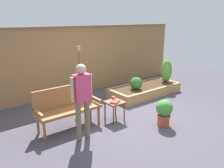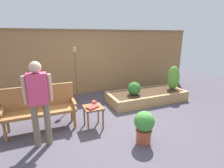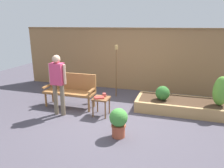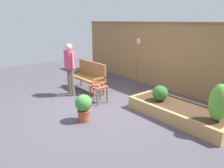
# 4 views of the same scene
# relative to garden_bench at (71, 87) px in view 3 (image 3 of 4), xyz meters

# --- Properties ---
(ground_plane) EXTENTS (14.00, 14.00, 0.00)m
(ground_plane) POSITION_rel_garden_bench_xyz_m (1.45, -0.55, -0.54)
(ground_plane) COLOR #47424C
(fence_back) EXTENTS (8.40, 0.14, 2.16)m
(fence_back) POSITION_rel_garden_bench_xyz_m (1.45, 2.05, 0.55)
(fence_back) COLOR olive
(fence_back) RESTS_ON ground_plane
(garden_bench) EXTENTS (1.44, 0.48, 0.94)m
(garden_bench) POSITION_rel_garden_bench_xyz_m (0.00, 0.00, 0.00)
(garden_bench) COLOR #936033
(garden_bench) RESTS_ON ground_plane
(side_table) EXTENTS (0.40, 0.40, 0.48)m
(side_table) POSITION_rel_garden_bench_xyz_m (1.05, -0.38, -0.15)
(side_table) COLOR brown
(side_table) RESTS_ON ground_plane
(cup_on_table) EXTENTS (0.12, 0.08, 0.09)m
(cup_on_table) POSITION_rel_garden_bench_xyz_m (1.10, -0.28, -0.02)
(cup_on_table) COLOR #CC4C47
(cup_on_table) RESTS_ON side_table
(book_on_table) EXTENTS (0.28, 0.26, 0.04)m
(book_on_table) POSITION_rel_garden_bench_xyz_m (1.02, -0.44, -0.05)
(book_on_table) COLOR #B2332D
(book_on_table) RESTS_ON side_table
(potted_boxwood) EXTENTS (0.38, 0.38, 0.63)m
(potted_boxwood) POSITION_rel_garden_bench_xyz_m (1.76, -1.30, -0.19)
(potted_boxwood) COLOR #A84C33
(potted_boxwood) RESTS_ON ground_plane
(raised_planter_bed) EXTENTS (2.40, 1.00, 0.30)m
(raised_planter_bed) POSITION_rel_garden_bench_xyz_m (3.03, 0.52, -0.39)
(raised_planter_bed) COLOR #AD8451
(raised_planter_bed) RESTS_ON ground_plane
(shrub_near_bench) EXTENTS (0.38, 0.38, 0.38)m
(shrub_near_bench) POSITION_rel_garden_bench_xyz_m (2.52, 0.42, -0.05)
(shrub_near_bench) COLOR brown
(shrub_near_bench) RESTS_ON raised_planter_bed
(shrub_far_corner) EXTENTS (0.37, 0.37, 0.75)m
(shrub_far_corner) POSITION_rel_garden_bench_xyz_m (3.92, 0.42, 0.13)
(shrub_far_corner) COLOR brown
(shrub_far_corner) RESTS_ON raised_planter_bed
(tiki_torch) EXTENTS (0.10, 0.10, 1.65)m
(tiki_torch) POSITION_rel_garden_bench_xyz_m (1.01, 1.16, 0.59)
(tiki_torch) COLOR brown
(tiki_torch) RESTS_ON ground_plane
(person_by_bench) EXTENTS (0.47, 0.20, 1.56)m
(person_by_bench) POSITION_rel_garden_bench_xyz_m (0.01, -0.66, 0.39)
(person_by_bench) COLOR #70604C
(person_by_bench) RESTS_ON ground_plane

